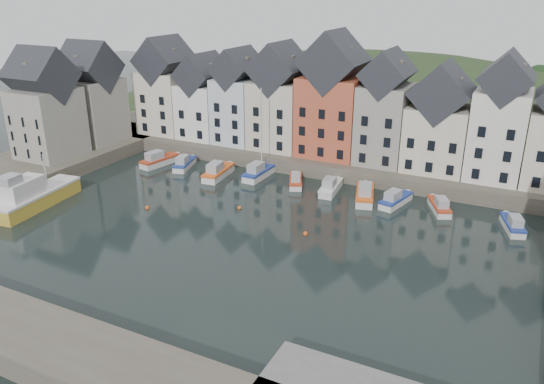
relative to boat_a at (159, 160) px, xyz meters
The scene contains 18 objects.
ground 28.85m from the boat_a, 36.46° to the right, with size 260.00×260.00×0.00m, color black.
far_quay 26.52m from the boat_a, 29.00° to the left, with size 90.00×16.00×2.00m, color #534C40.
left_quay 19.76m from the boat_a, 134.31° to the right, with size 14.00×54.00×2.00m, color #534C40.
hillside 48.98m from the boat_a, 59.14° to the left, with size 153.60×70.40×64.00m.
far_terrace 29.69m from the boat_a, 22.35° to the left, with size 72.37×8.16×17.78m.
left_terrace 15.60m from the boat_a, 164.13° to the right, with size 7.65×17.00×15.69m.
mooring_buoys 22.55m from the boat_a, 31.59° to the right, with size 20.50×5.50×0.50m.
boat_a is the anchor object (origin of this frame).
boat_b 4.26m from the boat_a, ahead, with size 3.33×6.11×2.24m.
boat_c 10.87m from the boat_a, ahead, with size 2.90×7.02×2.62m.
boat_d 16.13m from the boat_a, ahead, with size 2.20×6.70×12.72m.
boat_e 21.98m from the boat_a, ahead, with size 3.74×5.59×2.07m.
boat_f 27.10m from the boat_a, ahead, with size 2.53×6.26×2.34m.
boat_g 31.92m from the boat_a, ahead, with size 3.91×7.17×2.63m.
boat_h 35.74m from the boat_a, ahead, with size 3.11×6.11×2.25m.
boat_i 40.99m from the boat_a, ahead, with size 3.79×5.68×2.10m.
boat_j 49.21m from the boat_a, ahead, with size 3.21×5.64×2.07m.
large_vessel 20.29m from the boat_a, 99.27° to the right, with size 4.79×12.54×6.37m.
Camera 1 is at (25.98, -42.99, 25.36)m, focal length 35.00 mm.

